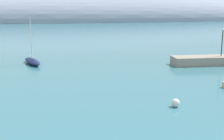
{
  "coord_description": "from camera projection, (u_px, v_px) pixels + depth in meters",
  "views": [
    {
      "loc": [
        -10.06,
        -12.92,
        9.86
      ],
      "look_at": [
        -2.42,
        26.91,
        1.15
      ],
      "focal_mm": 47.82,
      "sensor_mm": 36.0,
      "label": 1
    }
  ],
  "objects": [
    {
      "name": "distant_ridge",
      "position": [
        80.0,
        20.0,
        208.63
      ],
      "size": [
        363.95,
        69.86,
        39.34
      ],
      "primitive_type": "ellipsoid",
      "color": "#8E99AD",
      "rests_on": "ground"
    },
    {
      "name": "harbor_lamp_post",
      "position": [
        222.0,
        39.0,
        50.49
      ],
      "size": [
        0.36,
        0.36,
        4.76
      ],
      "color": "black",
      "rests_on": "breakwater_rocks"
    },
    {
      "name": "sailboat_navy_near_shore",
      "position": [
        32.0,
        61.0,
        51.56
      ],
      "size": [
        3.95,
        7.16,
        8.12
      ],
      "rotation": [
        0.0,
        0.0,
        1.92
      ],
      "color": "navy",
      "rests_on": "water"
    },
    {
      "name": "mooring_buoy_white",
      "position": [
        176.0,
        103.0,
        29.69
      ],
      "size": [
        0.84,
        0.84,
        0.84
      ],
      "primitive_type": "sphere",
      "color": "silver",
      "rests_on": "water"
    }
  ]
}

